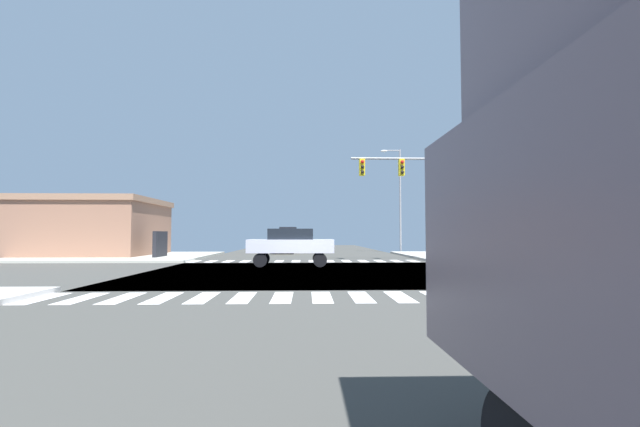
% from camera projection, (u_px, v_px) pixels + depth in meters
% --- Properties ---
extents(ground, '(90.00, 90.00, 0.05)m').
position_uv_depth(ground, '(310.00, 273.00, 18.15)').
color(ground, '#3D3D39').
extents(sidewalk_corner_ne, '(12.00, 12.00, 0.14)m').
position_uv_depth(sidewalk_corner_ne, '(490.00, 256.00, 30.55)').
color(sidewalk_corner_ne, '#B2ADA3').
rests_on(sidewalk_corner_ne, ground).
extents(sidewalk_corner_nw, '(12.00, 12.00, 0.14)m').
position_uv_depth(sidewalk_corner_nw, '(121.00, 256.00, 29.72)').
color(sidewalk_corner_nw, '#ADACA0').
rests_on(sidewalk_corner_nw, ground).
extents(crosswalk_near, '(13.50, 2.00, 0.01)m').
position_uv_depth(crosswalk_near, '(302.00, 297.00, 10.86)').
color(crosswalk_near, white).
rests_on(crosswalk_near, ground).
extents(crosswalk_far, '(13.50, 2.00, 0.01)m').
position_uv_depth(crosswalk_far, '(304.00, 261.00, 25.43)').
color(crosswalk_far, white).
rests_on(crosswalk_far, ground).
extents(traffic_signal_mast, '(5.71, 0.55, 6.60)m').
position_uv_depth(traffic_signal_mast, '(408.00, 181.00, 25.93)').
color(traffic_signal_mast, gray).
rests_on(traffic_signal_mast, ground).
extents(street_lamp, '(1.78, 0.32, 9.03)m').
position_uv_depth(street_lamp, '(398.00, 192.00, 37.26)').
color(street_lamp, gray).
rests_on(street_lamp, ground).
extents(bank_building, '(17.08, 8.34, 4.17)m').
position_uv_depth(bank_building, '(46.00, 227.00, 30.72)').
color(bank_building, '#946650').
rests_on(bank_building, ground).
extents(suv_nearside_1, '(1.96, 4.60, 2.34)m').
position_uv_depth(suv_nearside_1, '(288.00, 236.00, 44.25)').
color(suv_nearside_1, black).
rests_on(suv_nearside_1, ground).
extents(sedan_crossing_1, '(4.30, 1.80, 1.88)m').
position_uv_depth(sedan_crossing_1, '(291.00, 244.00, 21.67)').
color(sedan_crossing_1, black).
rests_on(sedan_crossing_1, ground).
extents(sedan_leading_2, '(1.80, 4.30, 1.88)m').
position_uv_depth(sedan_leading_2, '(284.00, 240.00, 36.06)').
color(sedan_leading_2, black).
rests_on(sedan_leading_2, ground).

